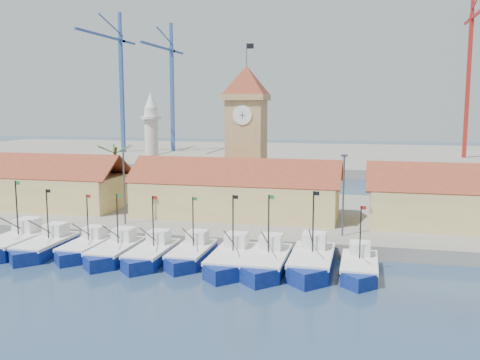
% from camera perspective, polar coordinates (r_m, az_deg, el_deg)
% --- Properties ---
extents(ground, '(400.00, 400.00, 0.00)m').
position_cam_1_polar(ground, '(51.96, -5.64, -9.77)').
color(ground, navy).
rests_on(ground, ground).
extents(quay, '(140.00, 32.00, 1.50)m').
position_cam_1_polar(quay, '(74.15, 0.34, -3.74)').
color(quay, gray).
rests_on(quay, ground).
extents(terminal, '(240.00, 80.00, 2.00)m').
position_cam_1_polar(terminal, '(158.32, 7.28, 2.54)').
color(terminal, gray).
rests_on(terminal, ground).
extents(boat_0, '(3.92, 10.74, 8.13)m').
position_cam_1_polar(boat_0, '(63.24, -23.04, -6.36)').
color(boat_0, navy).
rests_on(boat_0, ground).
extents(boat_1, '(3.54, 9.71, 7.35)m').
position_cam_1_polar(boat_1, '(61.06, -20.16, -6.79)').
color(boat_1, navy).
rests_on(boat_1, ground).
extents(boat_2, '(3.28, 8.98, 6.79)m').
position_cam_1_polar(boat_2, '(59.42, -16.22, -7.07)').
color(boat_2, navy).
rests_on(boat_2, ground).
extents(boat_3, '(3.46, 9.47, 7.17)m').
position_cam_1_polar(boat_3, '(56.99, -13.23, -7.57)').
color(boat_3, navy).
rests_on(boat_3, ground).
extents(boat_4, '(3.44, 9.41, 7.12)m').
position_cam_1_polar(boat_4, '(55.32, -9.53, -7.94)').
color(boat_4, navy).
rests_on(boat_4, ground).
extents(boat_5, '(3.37, 9.22, 6.98)m').
position_cam_1_polar(boat_5, '(54.85, -5.27, -8.02)').
color(boat_5, navy).
rests_on(boat_5, ground).
extents(boat_6, '(3.66, 10.02, 7.58)m').
position_cam_1_polar(boat_6, '(52.47, -0.99, -8.66)').
color(boat_6, navy).
rests_on(boat_6, ground).
extents(boat_7, '(3.73, 10.22, 7.73)m').
position_cam_1_polar(boat_7, '(51.78, 2.86, -8.88)').
color(boat_7, navy).
rests_on(boat_7, ground).
extents(boat_8, '(3.92, 10.73, 8.12)m').
position_cam_1_polar(boat_8, '(52.04, 7.62, -8.81)').
color(boat_8, navy).
rests_on(boat_8, ground).
extents(boat_9, '(3.33, 9.13, 6.91)m').
position_cam_1_polar(boat_9, '(51.59, 12.59, -9.23)').
color(boat_9, navy).
rests_on(boat_9, ground).
extents(hall_left, '(31.20, 10.13, 7.61)m').
position_cam_1_polar(hall_left, '(83.17, -22.36, -0.80)').
color(hall_left, '#DECF7A').
rests_on(hall_left, quay).
extents(hall_center, '(27.04, 10.13, 7.61)m').
position_cam_1_polar(hall_center, '(69.72, -0.39, -1.79)').
color(hall_center, '#DECF7A').
rests_on(hall_center, quay).
extents(clock_tower, '(5.80, 5.80, 22.70)m').
position_cam_1_polar(clock_tower, '(74.66, 0.69, 5.02)').
color(clock_tower, tan).
rests_on(clock_tower, quay).
extents(minaret, '(3.00, 3.00, 16.30)m').
position_cam_1_polar(minaret, '(81.24, -9.41, 3.57)').
color(minaret, silver).
rests_on(minaret, quay).
extents(palm_tree, '(5.60, 5.03, 8.39)m').
position_cam_1_polar(palm_tree, '(81.83, -13.13, 1.05)').
color(palm_tree, brown).
rests_on(palm_tree, quay).
extents(lamp_posts, '(80.70, 0.25, 9.03)m').
position_cam_1_polar(lamp_posts, '(61.55, -1.69, -0.75)').
color(lamp_posts, '#3F3F44').
rests_on(lamp_posts, quay).
extents(crane_blue_far, '(1.00, 35.25, 40.79)m').
position_cam_1_polar(crane_blue_far, '(163.47, -12.83, 10.94)').
color(crane_blue_far, '#2F4E91').
rests_on(crane_blue_far, terminal).
extents(crane_blue_near, '(1.00, 32.52, 38.14)m').
position_cam_1_polar(crane_blue_near, '(163.85, -7.46, 10.47)').
color(crane_blue_near, '#2F4E91').
rests_on(crane_blue_near, terminal).
extents(crane_red_right, '(1.00, 32.23, 44.10)m').
position_cam_1_polar(crane_red_right, '(153.08, 23.33, 11.31)').
color(crane_red_right, '#B01F1B').
rests_on(crane_red_right, terminal).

